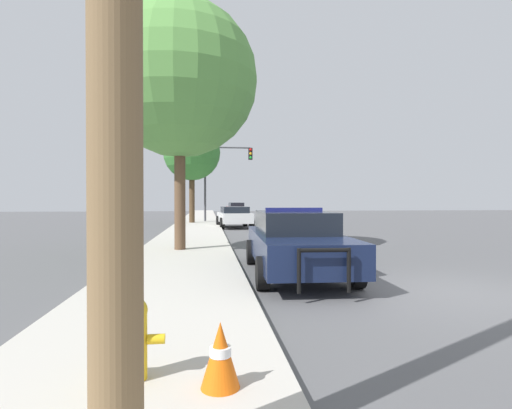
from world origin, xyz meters
name	(u,v)px	position (x,y,z in m)	size (l,w,h in m)	color
ground_plane	(447,293)	(0.00, 0.00, 0.00)	(110.00, 110.00, 0.00)	#565659
sidewalk_left	(165,297)	(-5.10, 0.00, 0.07)	(3.00, 110.00, 0.13)	#BCB7AD
police_car	(295,241)	(-2.37, 2.17, 0.76)	(2.20, 5.20, 1.53)	#141E3D
fire_hydrant	(134,336)	(-5.02, -3.26, 0.51)	(0.53, 0.23, 0.72)	gold
traffic_light	(223,168)	(-3.22, 23.32, 4.11)	(3.65, 0.35, 5.70)	#424247
car_background_distant	(236,208)	(-1.24, 37.88, 0.76)	(2.14, 4.72, 1.42)	maroon
car_background_midblock	(234,216)	(-2.76, 17.66, 0.71)	(2.19, 4.10, 1.30)	silver
tree_sidewalk_mid	(192,152)	(-5.49, 21.49, 5.05)	(3.98, 3.98, 6.94)	#4C3823
tree_sidewalk_near	(180,80)	(-5.26, 6.08, 5.55)	(4.96, 4.96, 7.91)	brown
traffic_cone	(220,355)	(-4.27, -3.51, 0.41)	(0.33, 0.33, 0.56)	orange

